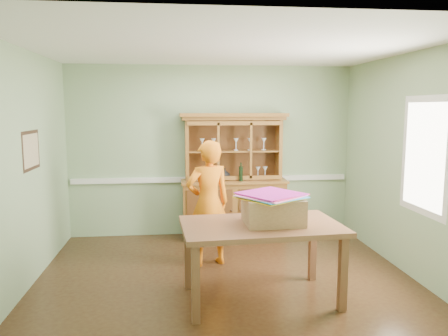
{
  "coord_description": "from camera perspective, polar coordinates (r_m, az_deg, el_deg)",
  "views": [
    {
      "loc": [
        -0.57,
        -4.94,
        2.04
      ],
      "look_at": [
        0.02,
        0.4,
        1.3
      ],
      "focal_mm": 35.0,
      "sensor_mm": 36.0,
      "label": 1
    }
  ],
  "objects": [
    {
      "name": "wall_back",
      "position": [
        6.99,
        -1.64,
        2.22
      ],
      "size": [
        4.5,
        0.0,
        4.5
      ],
      "primitive_type": "plane",
      "rotation": [
        1.57,
        0.0,
        0.0
      ],
      "color": "#8AA77D",
      "rests_on": "floor"
    },
    {
      "name": "kite_stack",
      "position": [
        4.56,
        6.07,
        -3.6
      ],
      "size": [
        0.76,
        0.76,
        0.05
      ],
      "rotation": [
        0.0,
        0.0,
        0.62
      ],
      "color": "gold",
      "rests_on": "cardboard_box"
    },
    {
      "name": "ceiling",
      "position": [
        5.01,
        0.24,
        15.45
      ],
      "size": [
        4.5,
        4.5,
        0.0
      ],
      "primitive_type": "plane",
      "rotation": [
        3.14,
        0.0,
        0.0
      ],
      "color": "white",
      "rests_on": "wall_back"
    },
    {
      "name": "cardboard_box",
      "position": [
        4.63,
        6.43,
        -5.55
      ],
      "size": [
        0.61,
        0.49,
        0.28
      ],
      "primitive_type": "cube",
      "rotation": [
        0.0,
        0.0,
        0.02
      ],
      "color": "#A97F57",
      "rests_on": "dining_table"
    },
    {
      "name": "wall_right",
      "position": [
        5.73,
        23.21,
        0.32
      ],
      "size": [
        0.0,
        4.0,
        4.0
      ],
      "primitive_type": "plane",
      "rotation": [
        1.57,
        0.0,
        -1.57
      ],
      "color": "#8AA77D",
      "rests_on": "floor"
    },
    {
      "name": "floor",
      "position": [
        5.37,
        0.23,
        -14.44
      ],
      "size": [
        4.5,
        4.5,
        0.0
      ],
      "primitive_type": "plane",
      "color": "#412B14",
      "rests_on": "ground"
    },
    {
      "name": "person",
      "position": [
        5.65,
        -2.07,
        -4.63
      ],
      "size": [
        0.68,
        0.55,
        1.63
      ],
      "primitive_type": "imported",
      "rotation": [
        0.0,
        0.0,
        3.43
      ],
      "color": "orange",
      "rests_on": "floor"
    },
    {
      "name": "chair_rail",
      "position": [
        7.03,
        -1.61,
        -1.46
      ],
      "size": [
        4.41,
        0.05,
        0.08
      ],
      "primitive_type": "cube",
      "color": "silver",
      "rests_on": "wall_back"
    },
    {
      "name": "wall_front",
      "position": [
        3.07,
        4.52,
        -5.12
      ],
      "size": [
        4.5,
        0.0,
        4.5
      ],
      "primitive_type": "plane",
      "rotation": [
        -1.57,
        0.0,
        0.0
      ],
      "color": "#8AA77D",
      "rests_on": "floor"
    },
    {
      "name": "wall_left",
      "position": [
        5.26,
        -24.91,
        -0.39
      ],
      "size": [
        0.0,
        4.0,
        4.0
      ],
      "primitive_type": "plane",
      "rotation": [
        1.57,
        0.0,
        1.57
      ],
      "color": "#8AA77D",
      "rests_on": "floor"
    },
    {
      "name": "window_panel",
      "position": [
        5.44,
        24.66,
        1.47
      ],
      "size": [
        0.03,
        0.96,
        1.36
      ],
      "color": "silver",
      "rests_on": "wall_right"
    },
    {
      "name": "dining_table",
      "position": [
        4.66,
        4.87,
        -8.43
      ],
      "size": [
        1.72,
        1.1,
        0.83
      ],
      "rotation": [
        0.0,
        0.0,
        0.06
      ],
      "color": "brown",
      "rests_on": "floor"
    },
    {
      "name": "china_hutch",
      "position": [
        6.91,
        1.24,
        -3.38
      ],
      "size": [
        1.67,
        0.55,
        1.96
      ],
      "color": "#8F5C26",
      "rests_on": "floor"
    },
    {
      "name": "framed_map",
      "position": [
        5.52,
        -23.85,
        2.12
      ],
      "size": [
        0.03,
        0.6,
        0.46
      ],
      "color": "#321E14",
      "rests_on": "wall_left"
    }
  ]
}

